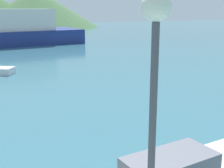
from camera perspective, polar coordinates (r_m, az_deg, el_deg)
streetlamp at (r=4.82m, az=7.66°, el=-0.38°), size 0.45×0.45×5.43m
motorboat_near at (r=11.93m, az=16.54°, el=-14.27°), size 9.43×3.20×1.83m
hill_central at (r=100.88m, az=-13.76°, el=13.35°), size 38.14×38.14×11.51m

